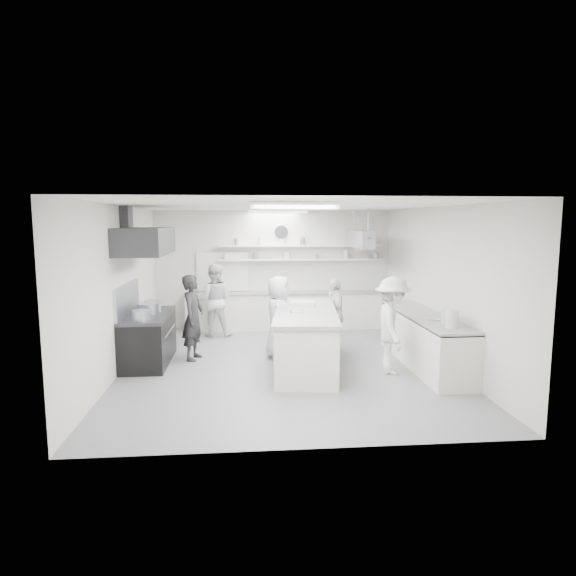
{
  "coord_description": "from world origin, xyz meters",
  "views": [
    {
      "loc": [
        -0.74,
        -9.03,
        2.71
      ],
      "look_at": [
        0.12,
        0.6,
        1.4
      ],
      "focal_mm": 30.57,
      "sensor_mm": 36.0,
      "label": 1
    }
  ],
  "objects": [
    {
      "name": "cook_back",
      "position": [
        -1.47,
        2.55,
        0.87
      ],
      "size": [
        0.89,
        0.72,
        1.73
      ],
      "primitive_type": "imported",
      "rotation": [
        0.0,
        0.0,
        -3.23
      ],
      "color": "silver",
      "rests_on": "floor"
    },
    {
      "name": "pot_rack",
      "position": [
        2.0,
        2.4,
        2.3
      ],
      "size": [
        0.3,
        1.6,
        0.4
      ],
      "primitive_type": "cube",
      "color": "#A7ABB8",
      "rests_on": "ceiling"
    },
    {
      "name": "cook_right",
      "position": [
        1.89,
        -0.63,
        0.87
      ],
      "size": [
        0.83,
        1.22,
        1.75
      ],
      "primitive_type": "imported",
      "rotation": [
        0.0,
        0.0,
        1.41
      ],
      "color": "silver",
      "rests_on": "floor"
    },
    {
      "name": "prep_island",
      "position": [
        0.38,
        -0.14,
        0.52
      ],
      "size": [
        1.35,
        2.91,
        1.04
      ],
      "primitive_type": "cube",
      "rotation": [
        0.0,
        0.0,
        -0.11
      ],
      "color": "silver",
      "rests_on": "floor"
    },
    {
      "name": "floor",
      "position": [
        0.0,
        0.0,
        -0.01
      ],
      "size": [
        6.0,
        7.0,
        0.02
      ],
      "primitive_type": "cube",
      "color": "gray",
      "rests_on": "ground"
    },
    {
      "name": "bowl_island_a",
      "position": [
        0.19,
        -0.32,
        1.07
      ],
      "size": [
        0.28,
        0.28,
        0.06
      ],
      "primitive_type": "imported",
      "rotation": [
        0.0,
        0.0,
        -0.09
      ],
      "color": "#A7ABB8",
      "rests_on": "prep_island"
    },
    {
      "name": "right_counter",
      "position": [
        2.65,
        -0.2,
        0.47
      ],
      "size": [
        0.74,
        3.3,
        0.94
      ],
      "primitive_type": "cube",
      "color": "silver",
      "rests_on": "floor"
    },
    {
      "name": "wall_left",
      "position": [
        -3.0,
        0.0,
        1.5
      ],
      "size": [
        0.04,
        7.0,
        3.0
      ],
      "primitive_type": "cube",
      "color": "beige",
      "rests_on": "floor"
    },
    {
      "name": "light_fixture_front",
      "position": [
        0.0,
        -1.8,
        2.94
      ],
      "size": [
        1.3,
        0.25,
        0.1
      ],
      "primitive_type": "cube",
      "color": "silver",
      "rests_on": "ceiling"
    },
    {
      "name": "stove",
      "position": [
        -2.6,
        0.4,
        0.45
      ],
      "size": [
        0.8,
        1.8,
        0.9
      ],
      "primitive_type": "cube",
      "color": "black",
      "rests_on": "floor"
    },
    {
      "name": "ceiling",
      "position": [
        0.0,
        0.0,
        3.01
      ],
      "size": [
        6.0,
        7.0,
        0.02
      ],
      "primitive_type": "cube",
      "color": "white",
      "rests_on": "wall_back"
    },
    {
      "name": "stove_pot",
      "position": [
        -2.6,
        0.56,
        1.03
      ],
      "size": [
        0.46,
        0.46,
        0.23
      ],
      "primitive_type": "cylinder",
      "color": "#A7ABB8",
      "rests_on": "stove"
    },
    {
      "name": "light_fixture_rear",
      "position": [
        0.0,
        1.8,
        2.94
      ],
      "size": [
        1.3,
        0.25,
        0.1
      ],
      "primitive_type": "cube",
      "color": "silver",
      "rests_on": "ceiling"
    },
    {
      "name": "cook_stove",
      "position": [
        -1.76,
        0.56,
        0.84
      ],
      "size": [
        0.55,
        0.7,
        1.69
      ],
      "primitive_type": "imported",
      "rotation": [
        0.0,
        0.0,
        1.32
      ],
      "color": "#242424",
      "rests_on": "floor"
    },
    {
      "name": "bowl_island_b",
      "position": [
        0.14,
        0.59,
        1.07
      ],
      "size": [
        0.27,
        0.27,
        0.06
      ],
      "primitive_type": "imported",
      "rotation": [
        0.0,
        0.0,
        -0.4
      ],
      "color": "silver",
      "rests_on": "prep_island"
    },
    {
      "name": "back_counter",
      "position": [
        0.3,
        3.2,
        0.46
      ],
      "size": [
        5.0,
        0.6,
        0.92
      ],
      "primitive_type": "cube",
      "color": "silver",
      "rests_on": "floor"
    },
    {
      "name": "shelf_upper",
      "position": [
        0.7,
        3.37,
        2.1
      ],
      "size": [
        4.2,
        0.26,
        0.04
      ],
      "primitive_type": "cube",
      "color": "silver",
      "rests_on": "wall_back"
    },
    {
      "name": "exhaust_hood",
      "position": [
        -2.6,
        0.4,
        2.35
      ],
      "size": [
        0.85,
        2.0,
        0.5
      ],
      "primitive_type": "cube",
      "color": "#343539",
      "rests_on": "wall_left"
    },
    {
      "name": "wall_front",
      "position": [
        0.0,
        -3.5,
        1.5
      ],
      "size": [
        6.0,
        0.04,
        3.0
      ],
      "primitive_type": "cube",
      "color": "beige",
      "rests_on": "floor"
    },
    {
      "name": "wall_clock",
      "position": [
        0.2,
        3.46,
        2.45
      ],
      "size": [
        0.32,
        0.05,
        0.32
      ],
      "primitive_type": "cylinder",
      "rotation": [
        1.57,
        0.0,
        0.0
      ],
      "color": "silver",
      "rests_on": "wall_back"
    },
    {
      "name": "pass_through_window",
      "position": [
        -1.3,
        3.48,
        1.45
      ],
      "size": [
        1.3,
        0.04,
        1.0
      ],
      "primitive_type": "cube",
      "color": "black",
      "rests_on": "wall_back"
    },
    {
      "name": "cook_island_left",
      "position": [
        -0.07,
        0.6,
        0.82
      ],
      "size": [
        0.66,
        0.88,
        1.64
      ],
      "primitive_type": "imported",
      "rotation": [
        0.0,
        0.0,
        1.39
      ],
      "color": "silver",
      "rests_on": "floor"
    },
    {
      "name": "wall_right",
      "position": [
        3.0,
        0.0,
        1.5
      ],
      "size": [
        0.04,
        7.0,
        3.0
      ],
      "primitive_type": "cube",
      "color": "beige",
      "rests_on": "floor"
    },
    {
      "name": "shelf_lower",
      "position": [
        0.7,
        3.37,
        1.75
      ],
      "size": [
        4.2,
        0.26,
        0.04
      ],
      "primitive_type": "cube",
      "color": "silver",
      "rests_on": "wall_back"
    },
    {
      "name": "wall_back",
      "position": [
        0.0,
        3.5,
        1.5
      ],
      "size": [
        6.0,
        0.04,
        3.0
      ],
      "primitive_type": "cube",
      "color": "beige",
      "rests_on": "floor"
    },
    {
      "name": "bowl_right",
      "position": [
        2.6,
        -0.73,
        0.97
      ],
      "size": [
        0.26,
        0.26,
        0.06
      ],
      "primitive_type": "imported",
      "rotation": [
        0.0,
        0.0,
        -0.12
      ],
      "color": "silver",
      "rests_on": "right_counter"
    },
    {
      "name": "cook_island_right",
      "position": [
        1.13,
        0.92,
        0.77
      ],
      "size": [
        0.4,
        0.92,
        1.55
      ],
      "primitive_type": "imported",
      "rotation": [
        0.0,
        0.0,
        -1.54
      ],
      "color": "silver",
      "rests_on": "floor"
    }
  ]
}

